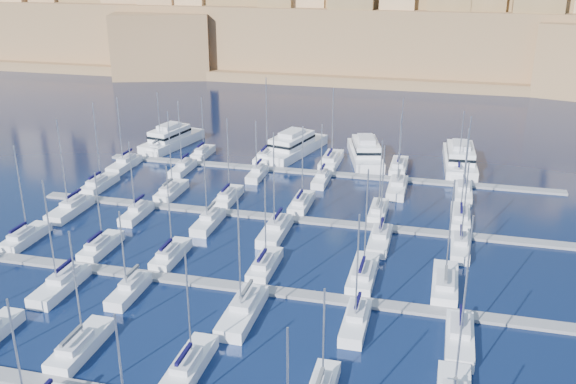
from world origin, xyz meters
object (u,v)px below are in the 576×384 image
(motor_yacht_d, at_px, (460,158))
(motor_yacht_a, at_px, (171,139))
(motor_yacht_b, at_px, (293,146))
(motor_yacht_c, at_px, (365,152))
(sailboat_2, at_px, (81,346))

(motor_yacht_d, bearing_deg, motor_yacht_a, -179.23)
(motor_yacht_a, xyz_separation_m, motor_yacht_d, (58.25, 0.78, 0.00))
(motor_yacht_a, distance_m, motor_yacht_b, 25.86)
(motor_yacht_a, bearing_deg, motor_yacht_c, 0.58)
(motor_yacht_b, xyz_separation_m, motor_yacht_c, (14.62, -0.75, -0.00))
(sailboat_2, height_order, motor_yacht_d, sailboat_2)
(motor_yacht_c, bearing_deg, sailboat_2, -105.57)
(motor_yacht_d, bearing_deg, motor_yacht_c, -178.81)
(motor_yacht_a, bearing_deg, motor_yacht_b, 2.58)
(motor_yacht_b, xyz_separation_m, motor_yacht_d, (32.41, -0.38, -0.00))
(motor_yacht_d, bearing_deg, sailboat_2, -117.85)
(sailboat_2, bearing_deg, motor_yacht_b, 85.97)
(motor_yacht_b, distance_m, motor_yacht_d, 32.41)
(motor_yacht_c, xyz_separation_m, motor_yacht_d, (17.79, 0.37, 0.00))
(motor_yacht_a, relative_size, motor_yacht_b, 0.87)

